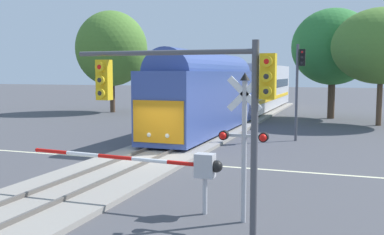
% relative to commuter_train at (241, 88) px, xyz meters
% --- Properties ---
extents(ground_plane, '(220.00, 220.00, 0.00)m').
position_rel_commuter_train_xyz_m(ground_plane, '(-0.00, -19.70, -2.78)').
color(ground_plane, '#47474C').
extents(road_centre_stripe, '(44.00, 0.20, 0.01)m').
position_rel_commuter_train_xyz_m(road_centre_stripe, '(-0.00, -19.70, -2.78)').
color(road_centre_stripe, beige).
rests_on(road_centre_stripe, ground).
extents(railway_track, '(4.40, 80.00, 0.32)m').
position_rel_commuter_train_xyz_m(railway_track, '(-0.00, -19.70, -2.68)').
color(railway_track, gray).
rests_on(railway_track, ground).
extents(commuter_train, '(3.04, 39.14, 5.16)m').
position_rel_commuter_train_xyz_m(commuter_train, '(0.00, 0.00, 0.00)').
color(commuter_train, '#384C93').
rests_on(commuter_train, railway_track).
extents(crossing_gate_near, '(6.50, 0.40, 1.80)m').
position_rel_commuter_train_xyz_m(crossing_gate_near, '(4.28, -26.28, -1.38)').
color(crossing_gate_near, '#B7B7BC').
rests_on(crossing_gate_near, ground).
extents(crossing_signal_mast, '(1.36, 0.44, 4.15)m').
position_rel_commuter_train_xyz_m(crossing_signal_mast, '(6.31, -26.64, -0.25)').
color(crossing_signal_mast, '#B2B2B7').
rests_on(crossing_signal_mast, ground).
extents(traffic_signal_far_side, '(0.53, 0.38, 5.83)m').
position_rel_commuter_train_xyz_m(traffic_signal_far_side, '(6.13, -11.06, 1.12)').
color(traffic_signal_far_side, '#4C4C51').
rests_on(traffic_signal_far_side, ground).
extents(traffic_signal_near_right, '(4.92, 0.38, 4.86)m').
position_rel_commuter_train_xyz_m(traffic_signal_near_right, '(5.65, -28.68, 0.88)').
color(traffic_signal_near_right, '#4C4C51').
rests_on(traffic_signal_near_right, ground).
extents(elm_centre_background, '(7.28, 7.28, 9.82)m').
position_rel_commuter_train_xyz_m(elm_centre_background, '(7.49, 3.50, 3.63)').
color(elm_centre_background, '#4C3828').
rests_on(elm_centre_background, ground).
extents(pine_left_background, '(7.37, 7.37, 10.47)m').
position_rel_commuter_train_xyz_m(pine_left_background, '(-14.35, 2.58, 3.82)').
color(pine_left_background, '#4C3828').
rests_on(pine_left_background, ground).
extents(oak_far_right, '(7.55, 7.55, 9.13)m').
position_rel_commuter_train_xyz_m(oak_far_right, '(11.23, -0.88, 3.39)').
color(oak_far_right, brown).
rests_on(oak_far_right, ground).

